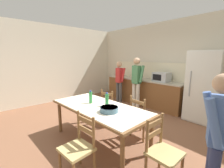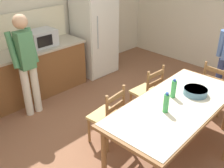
# 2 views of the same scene
# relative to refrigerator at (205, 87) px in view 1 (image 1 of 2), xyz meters

# --- Properties ---
(ground_plane) EXTENTS (8.32, 8.32, 0.00)m
(ground_plane) POSITION_rel_refrigerator_xyz_m (-1.26, -2.19, -0.94)
(ground_plane) COLOR brown
(wall_back) EXTENTS (6.52, 0.12, 2.90)m
(wall_back) POSITION_rel_refrigerator_xyz_m (-1.26, 0.47, 0.51)
(wall_back) COLOR beige
(wall_back) RESTS_ON ground
(wall_left) EXTENTS (0.12, 5.20, 2.90)m
(wall_left) POSITION_rel_refrigerator_xyz_m (-4.52, -2.19, 0.51)
(wall_left) COLOR beige
(wall_left) RESTS_ON ground
(kitchen_counter) EXTENTS (3.09, 0.66, 0.93)m
(kitchen_counter) POSITION_rel_refrigerator_xyz_m (-2.05, 0.04, -0.48)
(kitchen_counter) COLOR brown
(kitchen_counter) RESTS_ON ground
(counter_splashback) EXTENTS (3.05, 0.03, 0.60)m
(counter_splashback) POSITION_rel_refrigerator_xyz_m (-2.05, 0.35, 0.28)
(counter_splashback) COLOR beige
(counter_splashback) RESTS_ON kitchen_counter
(refrigerator) EXTENTS (0.80, 0.73, 1.88)m
(refrigerator) POSITION_rel_refrigerator_xyz_m (0.00, 0.00, 0.00)
(refrigerator) COLOR silver
(refrigerator) RESTS_ON ground
(microwave) EXTENTS (0.50, 0.39, 0.30)m
(microwave) POSITION_rel_refrigerator_xyz_m (-1.28, 0.02, 0.13)
(microwave) COLOR #B2B7BC
(microwave) RESTS_ON kitchen_counter
(dining_table) EXTENTS (2.18, 1.05, 0.76)m
(dining_table) POSITION_rel_refrigerator_xyz_m (-1.01, -2.72, -0.25)
(dining_table) COLOR brown
(dining_table) RESTS_ON ground
(bottle_near_centre) EXTENTS (0.07, 0.07, 0.27)m
(bottle_near_centre) POSITION_rel_refrigerator_xyz_m (-1.28, -2.73, -0.05)
(bottle_near_centre) COLOR green
(bottle_near_centre) RESTS_ON dining_table
(bottle_off_centre) EXTENTS (0.07, 0.07, 0.27)m
(bottle_off_centre) POSITION_rel_refrigerator_xyz_m (-0.91, -2.59, -0.05)
(bottle_off_centre) COLOR green
(bottle_off_centre) RESTS_ON dining_table
(serving_bowl) EXTENTS (0.32, 0.32, 0.09)m
(serving_bowl) POSITION_rel_refrigerator_xyz_m (-0.64, -2.77, -0.13)
(serving_bowl) COLOR slate
(serving_bowl) RESTS_ON dining_table
(chair_side_near_right) EXTENTS (0.45, 0.44, 0.91)m
(chair_side_near_right) POSITION_rel_refrigerator_xyz_m (-0.50, -3.46, -0.50)
(chair_side_near_right) COLOR olive
(chair_side_near_right) RESTS_ON ground
(chair_side_far_left) EXTENTS (0.46, 0.45, 0.91)m
(chair_side_far_left) POSITION_rel_refrigerator_xyz_m (-1.53, -1.97, -0.50)
(chair_side_far_left) COLOR olive
(chair_side_far_left) RESTS_ON ground
(chair_side_far_right) EXTENTS (0.43, 0.42, 0.91)m
(chair_side_far_right) POSITION_rel_refrigerator_xyz_m (-0.57, -1.93, -0.50)
(chair_side_far_right) COLOR olive
(chair_side_far_right) RESTS_ON ground
(chair_head_end) EXTENTS (0.40, 0.42, 0.91)m
(chair_head_end) POSITION_rel_refrigerator_xyz_m (0.34, -2.65, -0.50)
(chair_head_end) COLOR olive
(chair_head_end) RESTS_ON ground
(person_at_sink) EXTENTS (0.39, 0.27, 1.55)m
(person_at_sink) POSITION_rel_refrigerator_xyz_m (-2.73, -0.48, -0.07)
(person_at_sink) COLOR #4C4C4C
(person_at_sink) RESTS_ON ground
(person_at_counter) EXTENTS (0.43, 0.29, 1.70)m
(person_at_counter) POSITION_rel_refrigerator_xyz_m (-1.89, -0.50, 0.01)
(person_at_counter) COLOR silver
(person_at_counter) RESTS_ON ground
(person_by_table) EXTENTS (0.35, 0.44, 1.55)m
(person_by_table) POSITION_rel_refrigerator_xyz_m (0.90, -2.54, -0.07)
(person_by_table) COLOR navy
(person_by_table) RESTS_ON ground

